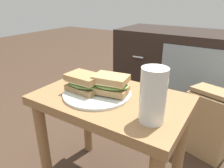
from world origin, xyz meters
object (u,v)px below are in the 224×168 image
at_px(sandwich_back, 110,84).
at_px(plate, 97,93).
at_px(tv_cabinet, 182,70).
at_px(paper_bag, 209,122).
at_px(sandwich_front, 84,83).
at_px(beer_glass, 153,97).

bearing_deg(sandwich_back, plate, -165.01).
bearing_deg(plate, sandwich_back, 14.99).
distance_m(tv_cabinet, sandwich_back, 0.98).
xyz_separation_m(sandwich_back, paper_bag, (0.31, 0.49, -0.32)).
bearing_deg(tv_cabinet, plate, -94.83).
bearing_deg(paper_bag, tv_cabinet, 121.02).
distance_m(sandwich_front, sandwich_back, 0.11).
distance_m(beer_glass, paper_bag, 0.67).
bearing_deg(sandwich_front, tv_cabinet, 82.30).
distance_m(sandwich_back, beer_glass, 0.21).
distance_m(tv_cabinet, sandwich_front, 1.01).
distance_m(plate, beer_glass, 0.26).
relative_size(tv_cabinet, plate, 3.74).
xyz_separation_m(plate, beer_glass, (0.24, -0.06, 0.07)).
relative_size(tv_cabinet, sandwich_back, 6.54).
bearing_deg(beer_glass, tv_cabinet, 98.88).
distance_m(plate, sandwich_front, 0.06).
xyz_separation_m(beer_glass, paper_bag, (0.12, 0.56, -0.35)).
bearing_deg(plate, sandwich_front, -165.01).
bearing_deg(sandwich_back, sandwich_front, -165.01).
height_order(sandwich_back, beer_glass, beer_glass).
bearing_deg(tv_cabinet, beer_glass, -81.12).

